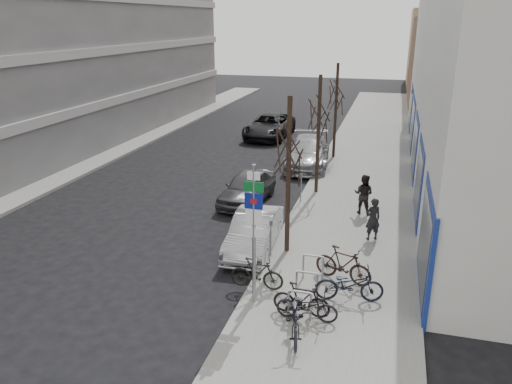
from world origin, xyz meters
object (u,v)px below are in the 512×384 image
Objects in this scene: bike_mid_curb at (350,282)px; bike_mid_inner at (257,273)px; lane_car at (269,126)px; tree_mid at (319,107)px; bike_near_left at (296,315)px; meter_mid at (301,185)px; bike_far_curb at (307,303)px; parked_car_back at (308,152)px; bike_near_right at (302,299)px; highway_sign_pole at (254,227)px; tree_near at (289,139)px; bike_rack at (307,282)px; pedestrian_near at (373,219)px; parked_car_mid at (247,187)px; pedestrian_far at (364,194)px; bike_far_inner at (343,264)px; tree_far at (337,88)px; meter_back at (320,154)px; meter_front at (271,234)px; parked_car_front at (254,232)px.

bike_mid_curb is 1.19× the size of bike_mid_inner.
lane_car reaches higher than bike_mid_inner.
bike_near_left is at bearing -83.70° from tree_mid.
meter_mid is (-0.45, -1.50, -3.19)m from tree_mid.
parked_car_back is (-2.61, 15.14, 0.15)m from bike_far_curb.
bike_near_left is at bearing -175.66° from bike_near_right.
tree_near is (0.20, 3.51, 1.65)m from highway_sign_pole.
bike_mid_curb reaches higher than bike_rack.
bike_near_right is (1.67, -8.83, -0.28)m from meter_mid.
lane_car is at bearing -92.66° from pedestrian_near.
parked_car_back is at bearing 3.08° from bike_mid_inner.
tree_near is 3.45× the size of bike_near_right.
parked_car_back reaches higher than bike_far_curb.
parked_car_mid is 5.11m from pedestrian_far.
bike_rack is 1.33× the size of pedestrian_far.
bike_far_inner is at bearing 38.86° from highway_sign_pole.
meter_mid is (-0.25, 8.51, -1.54)m from highway_sign_pole.
parked_car_back is at bearing 8.79° from bike_far_curb.
highway_sign_pole is 1.96m from bike_mid_inner.
lane_car is at bearing 104.68° from parked_car_mid.
bike_mid_inner is (-2.71, -0.04, -0.10)m from bike_mid_curb.
highway_sign_pole is at bearing -75.79° from lane_car.
parked_car_back is 3.26× the size of pedestrian_far.
bike_mid_curb is (2.84, -7.73, -0.18)m from meter_mid.
parked_car_mid is (-4.90, 6.33, -0.02)m from bike_far_inner.
meter_mid is at bearing 101.80° from bike_rack.
tree_far reaches higher than meter_back.
bike_mid_curb is at bearing -50.02° from parked_car_mid.
bike_near_right is at bearing -12.52° from highway_sign_pole.
bike_near_left is 16.07m from parked_car_back.
parked_car_back reaches higher than bike_mid_curb.
highway_sign_pole is 10.15m from tree_mid.
pedestrian_near is at bearing -69.73° from meter_back.
highway_sign_pole is at bearing 31.46° from pedestrian_near.
highway_sign_pole reaches higher than parked_car_mid.
bike_near_left is 10.27m from parked_car_mid.
highway_sign_pole is 2.17× the size of bike_mid_curb.
tree_mid is at bearing 6.63° from bike_far_curb.
tree_far reaches higher than meter_front.
meter_back is 0.22× the size of lane_car.
parked_car_front is at bearing -76.37° from lane_car.
tree_mid is 6.37m from pedestrian_near.
bike_rack is 0.41× the size of parked_car_back.
bike_near_left is at bearing -66.10° from parked_car_front.
bike_far_inner is at bearing -30.37° from parked_car_front.
bike_mid_inner is at bearing -75.66° from lane_car.
tree_near is 2.94× the size of bike_far_inner.
highway_sign_pole is 2.54× the size of bike_far_curb.
meter_front is 0.75× the size of pedestrian_far.
bike_near_right is at bearing -59.73° from parked_car_mid.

